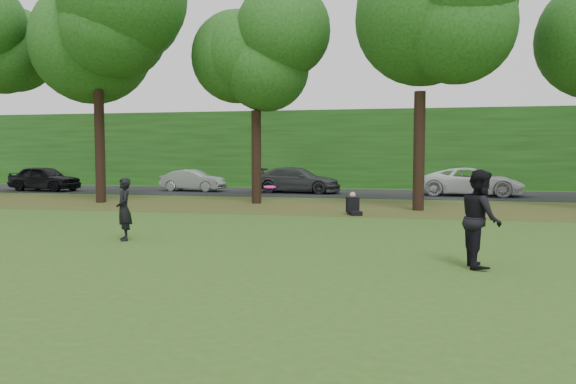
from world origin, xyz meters
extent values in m
plane|color=#2C5119|center=(0.00, 0.00, 0.00)|extent=(120.00, 120.00, 0.00)
cube|color=#4A3F1A|center=(0.00, 13.00, 0.01)|extent=(60.00, 7.00, 0.01)
cube|color=black|center=(0.00, 21.00, 0.01)|extent=(70.00, 7.00, 0.02)
cube|color=#1D4313|center=(0.00, 27.00, 2.50)|extent=(70.00, 3.00, 5.00)
imported|color=black|center=(-3.48, 2.96, 0.81)|extent=(0.65, 0.70, 1.61)
imported|color=black|center=(5.05, 1.37, 0.97)|extent=(0.81, 1.00, 1.93)
imported|color=black|center=(-17.39, 19.05, 0.75)|extent=(4.47, 2.21, 1.47)
imported|color=#989C9F|center=(-8.78, 20.78, 0.64)|extent=(3.87, 1.60, 1.24)
imported|color=#3F4146|center=(-2.52, 20.70, 0.73)|extent=(5.08, 2.56, 1.41)
imported|color=white|center=(6.80, 20.47, 0.75)|extent=(5.43, 2.90, 1.45)
cylinder|color=#FA15A7|center=(0.58, 2.20, 1.48)|extent=(0.36, 0.36, 0.05)
cube|color=black|center=(1.75, 10.02, 0.08)|extent=(0.59, 0.67, 0.16)
cube|color=black|center=(1.64, 10.27, 0.36)|extent=(0.52, 0.48, 0.56)
sphere|color=tan|center=(1.64, 10.27, 0.72)|extent=(0.22, 0.22, 0.22)
cylinder|color=black|center=(-10.00, 12.80, 2.54)|extent=(0.44, 0.44, 5.08)
sphere|color=#1D4313|center=(-10.00, 12.80, 8.47)|extent=(7.20, 7.20, 7.20)
cylinder|color=black|center=(-3.00, 13.90, 2.06)|extent=(0.44, 0.44, 4.12)
sphere|color=#1D4313|center=(-3.00, 13.90, 6.86)|extent=(5.80, 5.80, 5.80)
cylinder|color=black|center=(4.00, 12.30, 2.31)|extent=(0.44, 0.44, 4.62)
sphere|color=#1D4313|center=(4.00, 12.30, 7.70)|extent=(6.60, 6.60, 6.60)
camera|label=1|loc=(3.70, -10.11, 2.25)|focal=35.00mm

